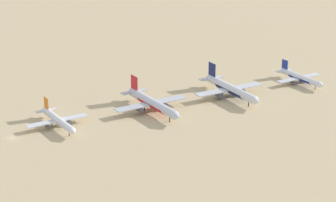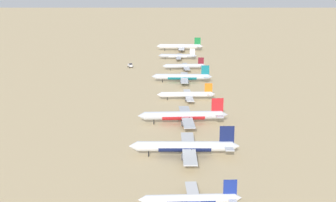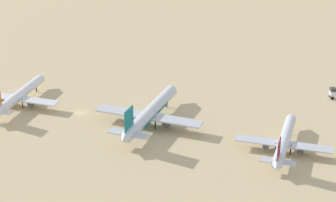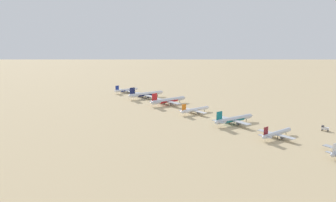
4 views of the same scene
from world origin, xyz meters
name	(u,v)px [view 4 (image 4 of 4)]	position (x,y,z in m)	size (l,w,h in m)	color
ground_plane	(213,118)	(0.00, 0.00, 0.00)	(1909.56, 1909.56, 0.00)	tan
parked_jet_2	(277,133)	(-3.72, -67.98, 3.40)	(34.99, 28.42, 10.09)	silver
parked_jet_3	(234,119)	(-0.65, -24.85, 4.14)	(43.13, 34.96, 12.45)	silver
parked_jet_4	(195,110)	(-1.93, 21.99, 3.50)	(36.01, 29.23, 10.39)	white
parked_jet_5	(168,100)	(1.44, 68.61, 4.51)	(47.00, 38.16, 13.55)	silver
parked_jet_6	(146,94)	(2.23, 113.29, 4.57)	(47.45, 38.41, 13.72)	silver
parked_jet_7	(126,90)	(1.87, 158.98, 3.36)	(35.04, 28.44, 10.11)	white
service_truck	(325,128)	(40.57, -77.71, 2.08)	(4.47, 5.69, 3.90)	silver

